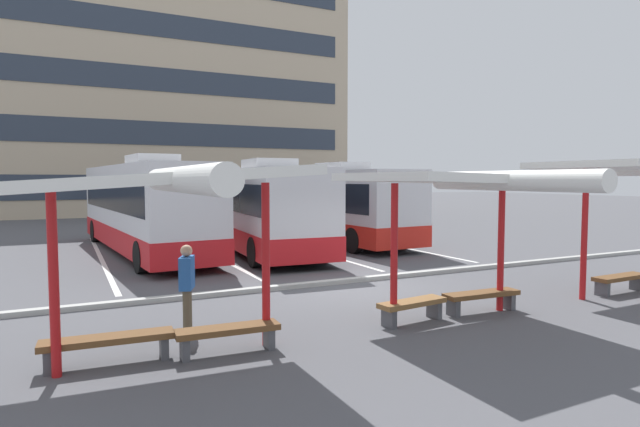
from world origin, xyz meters
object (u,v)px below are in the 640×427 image
(waiting_shelter_0, at_px, (171,182))
(bench_2, at_px, (412,306))
(coach_bus_0, at_px, (143,208))
(bench_1, at_px, (228,333))
(waiting_shelter_2, at_px, (637,171))
(waiting_passenger_0, at_px, (187,282))
(coach_bus_1, at_px, (259,210))
(bench_0, at_px, (108,343))
(bench_4, at_px, (620,280))
(waiting_shelter_1, at_px, (461,182))
(bench_3, at_px, (482,297))
(coach_bus_2, at_px, (326,205))

(waiting_shelter_0, bearing_deg, bench_2, 3.55)
(coach_bus_0, relative_size, waiting_shelter_0, 2.73)
(coach_bus_0, distance_m, bench_1, 13.01)
(waiting_shelter_2, xyz_separation_m, waiting_passenger_0, (-10.46, 1.82, -2.12))
(waiting_shelter_2, bearing_deg, waiting_shelter_0, 179.19)
(coach_bus_1, xyz_separation_m, bench_0, (-6.37, -10.90, -1.32))
(coach_bus_0, xyz_separation_m, waiting_shelter_2, (9.72, -13.22, 1.33))
(waiting_shelter_2, height_order, bench_4, waiting_shelter_2)
(bench_1, height_order, bench_4, same)
(waiting_shelter_1, bearing_deg, bench_4, 2.22)
(bench_2, relative_size, bench_4, 0.90)
(coach_bus_1, bearing_deg, waiting_shelter_2, -64.23)
(bench_2, height_order, waiting_passenger_0, waiting_passenger_0)
(waiting_shelter_1, relative_size, bench_3, 2.80)
(bench_0, bearing_deg, coach_bus_2, 51.43)
(bench_1, distance_m, waiting_shelter_1, 5.32)
(coach_bus_2, bearing_deg, coach_bus_1, -152.14)
(bench_1, relative_size, waiting_passenger_0, 1.05)
(coach_bus_1, relative_size, bench_2, 6.76)
(waiting_shelter_1, xyz_separation_m, waiting_passenger_0, (-5.05, 1.71, -1.85))
(coach_bus_0, bearing_deg, bench_4, -53.02)
(waiting_passenger_0, bearing_deg, bench_3, -13.18)
(bench_3, height_order, waiting_shelter_2, waiting_shelter_2)
(bench_0, relative_size, waiting_shelter_2, 0.40)
(waiting_shelter_0, height_order, bench_3, waiting_shelter_0)
(coach_bus_1, bearing_deg, bench_4, -63.61)
(waiting_shelter_0, relative_size, bench_4, 2.66)
(coach_bus_0, height_order, bench_0, coach_bus_0)
(waiting_shelter_1, bearing_deg, bench_0, 175.58)
(bench_2, relative_size, waiting_shelter_2, 0.32)
(coach_bus_2, bearing_deg, bench_3, -102.67)
(coach_bus_2, height_order, waiting_shelter_2, coach_bus_2)
(waiting_shelter_1, xyz_separation_m, bench_4, (5.40, 0.21, -2.46))
(waiting_shelter_0, relative_size, waiting_shelter_1, 0.92)
(waiting_shelter_0, xyz_separation_m, waiting_shelter_1, (5.62, -0.05, -0.01))
(waiting_shelter_0, relative_size, waiting_passenger_0, 2.81)
(bench_0, height_order, waiting_shelter_1, waiting_shelter_1)
(bench_0, bearing_deg, waiting_shelter_2, -2.92)
(coach_bus_0, height_order, waiting_shelter_1, coach_bus_0)
(bench_1, xyz_separation_m, waiting_shelter_2, (10.12, -0.29, 2.73))
(bench_4, bearing_deg, waiting_shelter_0, -179.18)
(waiting_shelter_0, bearing_deg, coach_bus_2, 54.86)
(bench_2, relative_size, bench_3, 0.87)
(bench_0, distance_m, bench_2, 5.62)
(waiting_shelter_2, bearing_deg, waiting_shelter_1, 178.89)
(waiting_shelter_0, relative_size, bench_2, 2.95)
(waiting_shelter_2, distance_m, waiting_passenger_0, 10.82)
(coach_bus_1, height_order, waiting_passenger_0, coach_bus_1)
(bench_0, xyz_separation_m, waiting_passenger_0, (1.46, 1.21, 0.60))
(waiting_shelter_1, distance_m, bench_3, 2.64)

